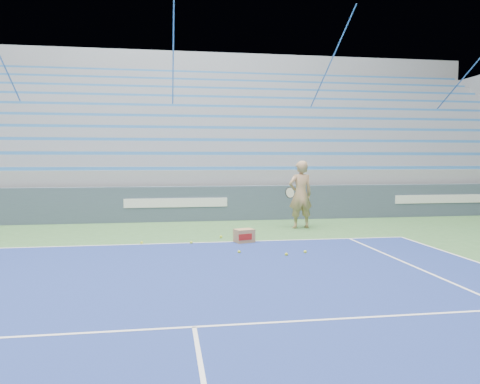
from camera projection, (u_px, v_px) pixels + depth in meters
name	position (u px, v px, depth m)	size (l,w,h in m)	color
sponsor_barrier	(176.00, 204.00, 14.71)	(30.00, 0.32, 1.10)	#3D4B5D
bleachers	(173.00, 150.00, 20.22)	(31.00, 9.15, 7.30)	gray
tennis_player	(300.00, 195.00, 13.20)	(0.98, 0.88, 1.91)	tan
ball_box	(244.00, 236.00, 10.94)	(0.50, 0.44, 0.32)	#A37A4F
tennis_ball_0	(142.00, 243.00, 10.74)	(0.07, 0.07, 0.07)	#C3D92C
tennis_ball_1	(286.00, 254.00, 9.42)	(0.07, 0.07, 0.07)	#C3D92C
tennis_ball_2	(305.00, 252.00, 9.68)	(0.07, 0.07, 0.07)	#C3D92C
tennis_ball_3	(239.00, 252.00, 9.68)	(0.07, 0.07, 0.07)	#C3D92C
tennis_ball_4	(221.00, 237.00, 11.57)	(0.07, 0.07, 0.07)	#C3D92C
tennis_ball_5	(191.00, 243.00, 10.77)	(0.07, 0.07, 0.07)	#C3D92C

